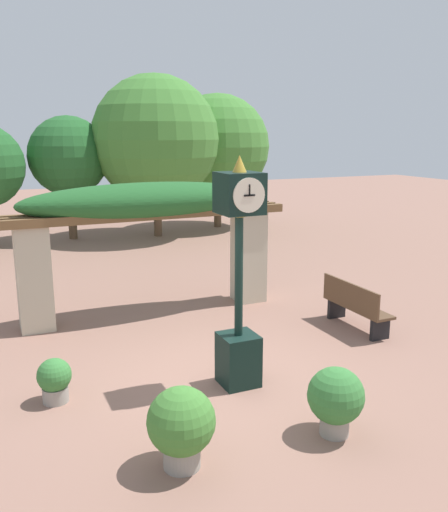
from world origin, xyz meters
TOP-DOWN VIEW (x-y plane):
  - ground_plane at (0.00, 0.00)m, footprint 60.00×60.00m
  - pedestal_clock at (0.23, -0.29)m, footprint 0.56×0.60m
  - pergola at (0.00, 3.28)m, footprint 5.58×1.19m
  - potted_plant_near_left at (0.70, -1.98)m, footprint 0.69×0.69m
  - potted_plant_near_right at (-2.26, 0.25)m, footprint 0.46×0.46m
  - potted_plant_far_left at (-1.20, -1.84)m, footprint 0.75×0.75m
  - park_bench at (3.18, 0.87)m, footprint 0.42×1.60m
  - tree_line at (1.94, 11.67)m, footprint 13.87×4.96m

SIDE VIEW (x-z plane):
  - ground_plane at x=0.00m, z-range 0.00..0.00m
  - potted_plant_near_right at x=-2.26m, z-range 0.02..0.64m
  - park_bench at x=3.18m, z-range -0.01..0.88m
  - potted_plant_near_left at x=0.70m, z-range 0.05..0.90m
  - potted_plant_far_left at x=-1.20m, z-range 0.05..0.97m
  - pedestal_clock at x=0.23m, z-range -0.09..3.18m
  - pergola at x=0.00m, z-range 0.64..3.27m
  - tree_line at x=1.94m, z-range 0.32..5.82m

